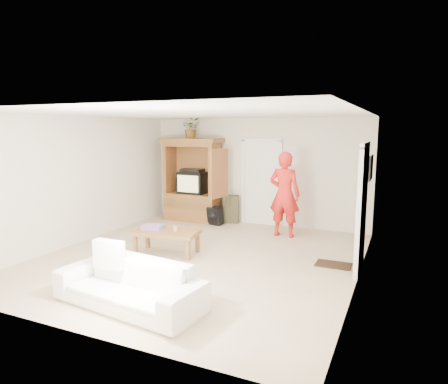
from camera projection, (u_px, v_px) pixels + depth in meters
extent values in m
plane|color=tan|center=(200.00, 258.00, 7.31)|extent=(6.00, 6.00, 0.00)
plane|color=white|center=(198.00, 114.00, 6.90)|extent=(6.00, 6.00, 0.00)
plane|color=silver|center=(256.00, 171.00, 9.81)|extent=(5.50, 0.00, 5.50)
plane|color=silver|center=(72.00, 224.00, 4.41)|extent=(5.50, 0.00, 5.50)
plane|color=silver|center=(81.00, 180.00, 8.23)|extent=(0.00, 6.00, 6.00)
plane|color=silver|center=(361.00, 199.00, 5.99)|extent=(0.00, 6.00, 6.00)
cube|color=brown|center=(193.00, 207.00, 10.29)|extent=(1.40, 0.60, 0.70)
cube|color=brown|center=(170.00, 169.00, 10.41)|extent=(0.10, 0.60, 1.20)
cube|color=brown|center=(215.00, 171.00, 9.88)|extent=(0.10, 0.60, 1.20)
cube|color=brown|center=(197.00, 169.00, 10.38)|extent=(1.40, 0.06, 1.20)
cube|color=brown|center=(192.00, 144.00, 10.04)|extent=(1.40, 0.60, 0.10)
cube|color=brown|center=(192.00, 140.00, 10.02)|extent=(1.52, 0.68, 0.10)
cube|color=brown|center=(219.00, 174.00, 9.32)|extent=(0.16, 0.67, 1.15)
cube|color=black|center=(193.00, 183.00, 10.22)|extent=(0.70, 0.52, 0.55)
cube|color=tan|center=(188.00, 184.00, 9.98)|extent=(0.58, 0.02, 0.42)
cube|color=black|center=(192.00, 170.00, 10.14)|extent=(0.55, 0.35, 0.08)
cube|color=olive|center=(187.00, 205.00, 10.02)|extent=(1.19, 0.03, 0.25)
cube|color=white|center=(261.00, 183.00, 9.76)|extent=(0.85, 0.05, 2.04)
cube|color=black|center=(362.00, 210.00, 6.58)|extent=(0.05, 0.90, 2.04)
cube|color=black|center=(371.00, 168.00, 7.66)|extent=(0.03, 0.60, 0.48)
cube|color=#382316|center=(333.00, 265.00, 6.91)|extent=(0.60, 0.40, 0.02)
imported|color=#4C7238|center=(191.00, 128.00, 9.96)|extent=(0.59, 0.56, 0.51)
imported|color=red|center=(284.00, 194.00, 8.64)|extent=(0.69, 0.47, 1.86)
imported|color=white|center=(129.00, 284.00, 5.28)|extent=(2.16, 1.05, 0.61)
cube|color=olive|center=(167.00, 232.00, 7.49)|extent=(1.28, 0.82, 0.07)
cube|color=olive|center=(135.00, 245.00, 7.43)|extent=(0.07, 0.07, 0.38)
cube|color=olive|center=(148.00, 238.00, 7.91)|extent=(0.07, 0.07, 0.38)
cube|color=olive|center=(188.00, 250.00, 7.14)|extent=(0.07, 0.07, 0.38)
cube|color=olive|center=(198.00, 242.00, 7.62)|extent=(0.07, 0.07, 0.38)
cube|color=#C5418C|center=(153.00, 227.00, 7.60)|extent=(0.43, 0.35, 0.08)
cylinder|color=tan|center=(176.00, 228.00, 7.46)|extent=(0.08, 0.08, 0.10)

